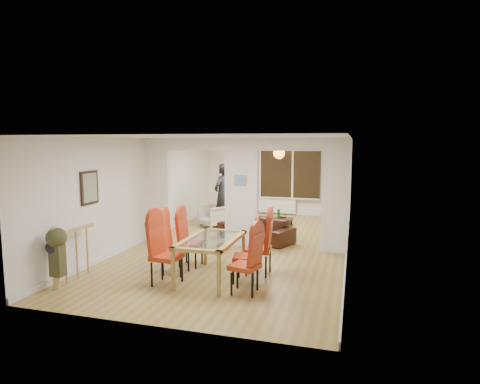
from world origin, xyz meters
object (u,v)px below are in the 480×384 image
at_px(dining_chair_lb, 176,245).
at_px(coffee_table, 277,221).
at_px(dining_table, 211,258).
at_px(sofa, 256,229).
at_px(bottle, 279,214).
at_px(dining_chair_rc, 258,245).
at_px(dining_chair_la, 167,252).
at_px(bowl, 283,217).
at_px(dining_chair_ra, 245,261).
at_px(dining_chair_rb, 246,253).
at_px(person, 222,194).
at_px(television, 331,220).
at_px(armchair, 213,216).
at_px(dining_chair_lc, 191,240).

relative_size(dining_chair_lb, coffee_table, 1.22).
relative_size(dining_table, coffee_table, 1.78).
bearing_deg(sofa, bottle, 107.23).
height_order(dining_chair_rc, coffee_table, dining_chair_rc).
relative_size(dining_chair_la, bowl, 5.81).
height_order(dining_chair_la, coffee_table, dining_chair_la).
bearing_deg(dining_chair_ra, dining_chair_rb, 117.73).
relative_size(dining_chair_rc, coffee_table, 1.25).
height_order(person, bowl, person).
xyz_separation_m(dining_chair_rb, dining_chair_rc, (0.12, 0.50, 0.03)).
relative_size(dining_chair_rc, television, 1.29).
distance_m(sofa, person, 2.20).
relative_size(dining_chair_rc, bowl, 5.60).
xyz_separation_m(television, bottle, (-1.56, 0.04, 0.10)).
bearing_deg(coffee_table, dining_chair_lb, -101.55).
height_order(dining_table, sofa, dining_table).
xyz_separation_m(dining_chair_ra, coffee_table, (-0.50, 5.60, -0.44)).
bearing_deg(dining_chair_rc, armchair, 116.92).
relative_size(dining_table, person, 0.86).
height_order(dining_chair_ra, dining_chair_rc, dining_chair_rc).
bearing_deg(dining_chair_lb, bottle, 70.85).
relative_size(dining_chair_rb, armchair, 1.56).
bearing_deg(sofa, bowl, 104.62).
bearing_deg(dining_chair_lc, television, 61.70).
height_order(dining_chair_rc, bottle, dining_chair_rc).
bearing_deg(dining_table, armchair, 109.45).
relative_size(dining_table, dining_chair_lb, 1.46).
xyz_separation_m(dining_chair_rc, bowl, (-0.33, 4.69, -0.34)).
xyz_separation_m(dining_chair_lb, dining_chair_ra, (1.52, -0.59, -0.02)).
bearing_deg(sofa, television, 71.44).
height_order(dining_chair_ra, sofa, dining_chair_ra).
xyz_separation_m(dining_chair_lb, dining_chair_rb, (1.40, -0.09, -0.01)).
bearing_deg(coffee_table, dining_chair_ra, -84.92).
bearing_deg(dining_chair_lc, dining_chair_rc, -3.00).
distance_m(bottle, bowl, 0.22).
bearing_deg(sofa, armchair, 164.32).
distance_m(dining_chair_lb, bowl, 5.24).
bearing_deg(dining_chair_la, dining_chair_ra, 4.94).
xyz_separation_m(dining_chair_rc, bottle, (-0.45, 4.55, -0.21)).
relative_size(dining_chair_lc, armchair, 1.54).
distance_m(dining_chair_rb, television, 5.16).
xyz_separation_m(dining_chair_rc, armchair, (-2.32, 3.90, -0.25)).
xyz_separation_m(dining_chair_la, sofa, (0.75, 3.52, -0.30)).
bearing_deg(bowl, dining_table, -94.92).
relative_size(dining_chair_la, person, 0.63).
xyz_separation_m(dining_chair_ra, dining_chair_rb, (-0.12, 0.50, 0.00)).
xyz_separation_m(dining_chair_lb, person, (-0.56, 4.51, 0.38)).
distance_m(dining_chair_la, dining_chair_rb, 1.39).
relative_size(dining_chair_lc, bowl, 5.25).
bearing_deg(sofa, dining_chair_ra, -55.50).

